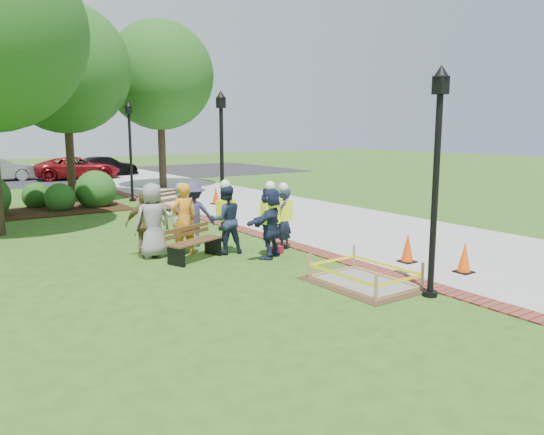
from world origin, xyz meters
TOP-DOWN VIEW (x-y plane):
  - ground at (0.00, 0.00)m, footprint 100.00×100.00m
  - sidewalk at (5.00, 10.00)m, footprint 6.00×60.00m
  - brick_edging at (1.75, 10.00)m, footprint 0.50×60.00m
  - mulch_bed at (-3.00, 12.00)m, footprint 7.00×3.00m
  - parking_lot at (0.00, 27.00)m, footprint 36.00×12.00m
  - wet_concrete_pad at (0.77, -1.71)m, footprint 1.75×2.33m
  - bench_near at (-1.18, 2.04)m, footprint 1.59×1.01m
  - bench_far at (1.36, 9.33)m, footprint 1.56×1.05m
  - cone_front at (3.16, -2.37)m, footprint 0.36×0.36m
  - cone_back at (2.84, -1.04)m, footprint 0.36×0.36m
  - cone_far at (3.77, 10.07)m, footprint 0.38×0.38m
  - toolbox at (0.79, 1.47)m, footprint 0.39×0.23m
  - lamp_near at (1.25, -3.00)m, footprint 0.28×0.28m
  - lamp_mid at (1.25, 5.00)m, footprint 0.28×0.28m
  - lamp_far at (1.25, 13.00)m, footprint 0.28×0.28m
  - tree_back at (-0.87, 14.55)m, footprint 5.45×5.45m
  - tree_right at (4.40, 17.07)m, footprint 5.55×5.55m
  - shrub_c at (-1.98, 11.97)m, footprint 1.15×1.15m
  - shrub_d at (-0.55, 12.16)m, footprint 1.60×1.60m
  - shrub_e at (-2.56, 13.35)m, footprint 1.09×1.09m
  - casual_person_a at (-1.88, 2.88)m, footprint 0.59×0.39m
  - casual_person_b at (-1.15, 2.68)m, footprint 0.59×0.39m
  - casual_person_c at (-1.02, 3.07)m, footprint 0.67×0.65m
  - casual_person_d at (-2.03, 3.00)m, footprint 0.62×0.55m
  - casual_person_e at (-0.49, 3.48)m, footprint 0.65×0.56m
  - hivis_worker_a at (0.46, 1.22)m, footprint 0.66×0.59m
  - hivis_worker_b at (1.23, 1.75)m, footprint 0.61×0.54m
  - hivis_worker_c at (-0.22, 2.20)m, footprint 0.61×0.45m
  - parked_car_c at (2.01, 24.63)m, footprint 2.63×4.87m
  - parked_car_d at (4.08, 25.81)m, footprint 2.79×4.65m

SIDE VIEW (x-z plane):
  - ground at x=0.00m, z-range 0.00..0.00m
  - shrub_c at x=-1.98m, z-range -0.57..0.57m
  - shrub_d at x=-0.55m, z-range -0.80..0.80m
  - shrub_e at x=-2.56m, z-range -0.54..0.54m
  - parked_car_c at x=2.01m, z-range -0.76..0.76m
  - parked_car_d at x=4.08m, z-range -0.71..0.71m
  - parking_lot at x=0.00m, z-range 0.00..0.01m
  - sidewalk at x=5.00m, z-range 0.00..0.02m
  - brick_edging at x=1.75m, z-range 0.00..0.03m
  - mulch_bed at x=-3.00m, z-range -0.01..0.04m
  - toolbox at x=0.79m, z-range 0.00..0.19m
  - wet_concrete_pad at x=0.77m, z-range -0.04..0.51m
  - bench_far at x=1.36m, z-range -0.15..0.66m
  - bench_near at x=-1.18m, z-range -0.15..0.67m
  - cone_front at x=3.16m, z-range -0.01..0.70m
  - cone_back at x=2.84m, z-range -0.01..0.70m
  - cone_far at x=3.77m, z-range -0.01..0.74m
  - casual_person_d at x=-2.03m, z-range 0.00..1.64m
  - casual_person_e at x=-0.49m, z-range 0.00..1.73m
  - hivis_worker_b at x=1.23m, z-range 0.00..1.77m
  - casual_person_c at x=-1.02m, z-range 0.00..1.78m
  - casual_person_b at x=-1.15m, z-range 0.00..1.81m
  - casual_person_a at x=-1.88m, z-range 0.00..1.84m
  - hivis_worker_c at x=-0.22m, z-range -0.01..1.88m
  - hivis_worker_a at x=0.46m, z-range -0.01..1.88m
  - lamp_near at x=1.25m, z-range 0.35..4.61m
  - lamp_mid at x=1.25m, z-range 0.35..4.61m
  - lamp_far at x=1.25m, z-range 0.35..4.61m
  - tree_back at x=-0.87m, z-range 1.44..9.78m
  - tree_right at x=4.40m, z-range 1.50..10.08m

